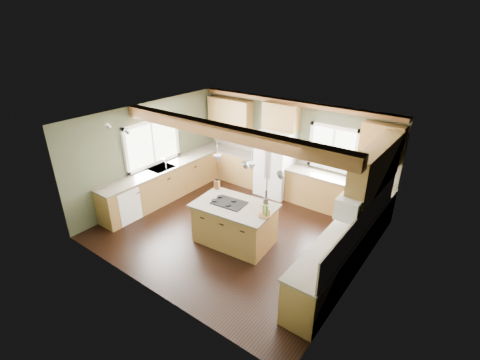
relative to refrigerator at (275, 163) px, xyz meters
The scene contains 37 objects.
floor 2.32m from the refrigerator, 81.95° to the right, with size 5.60×5.60×0.00m, color black.
ceiling 2.73m from the refrigerator, 81.95° to the right, with size 5.60×5.60×0.00m, color silver.
wall_back 0.63m from the refrigerator, 51.71° to the left, with size 5.60×5.60×0.00m, color #474D37.
wall_left 3.30m from the refrigerator, 139.70° to the right, with size 5.00×5.00×0.00m, color #474D37.
wall_right 3.78m from the refrigerator, 34.37° to the right, with size 5.00×5.00×0.00m, color #474D37.
ceiling_beam 2.97m from the refrigerator, 83.18° to the right, with size 5.55×0.26×0.26m, color #523217.
soffit_trim 1.69m from the refrigerator, 43.03° to the left, with size 5.55×0.20×0.10m, color #523217.
backsplash_back 0.57m from the refrigerator, 50.58° to the left, with size 5.58×0.03×0.58m, color brown.
backsplash_right 3.73m from the refrigerator, 33.86° to the right, with size 0.03×3.70×0.58m, color brown.
base_cab_back_left 1.56m from the refrigerator, behind, with size 2.02×0.60×0.88m, color brown.
counter_back_left 1.49m from the refrigerator, behind, with size 2.06×0.64×0.04m, color #4E4639.
base_cab_back_right 1.85m from the refrigerator, ahead, with size 2.62×0.60×0.88m, color brown.
counter_back_right 1.79m from the refrigerator, ahead, with size 2.66×0.64×0.04m, color #4E4639.
base_cab_left 3.06m from the refrigerator, 136.74° to the right, with size 0.60×3.70×0.88m, color brown.
counter_left 3.02m from the refrigerator, 136.74° to the right, with size 0.64×3.74×0.04m, color #4E4639.
base_cab_right 3.51m from the refrigerator, 36.47° to the right, with size 0.60×3.70×0.88m, color brown.
counter_right 3.48m from the refrigerator, 36.47° to the right, with size 0.64×3.74×0.04m, color #4E4639.
upper_cab_back_left 2.00m from the refrigerator, behind, with size 1.40×0.35×0.90m, color brown.
upper_cab_over_fridge 1.27m from the refrigerator, 90.00° to the left, with size 0.96×0.35×0.70m, color brown.
upper_cab_right 3.34m from the refrigerator, 22.64° to the right, with size 0.35×2.20×0.90m, color brown.
upper_cab_back_corner 2.81m from the refrigerator, ahead, with size 0.90×0.35×0.90m, color brown.
window_left 3.30m from the refrigerator, 140.15° to the right, with size 0.04×1.60×1.05m, color white.
window_back 1.63m from the refrigerator, 13.94° to the left, with size 1.10×0.04×1.00m, color white.
sink 3.02m from the refrigerator, 136.74° to the right, with size 0.50×0.65×0.03m, color #262628.
faucet 2.90m from the refrigerator, 134.30° to the right, with size 0.02×0.02×0.28m, color #B2B2B7.
dishwasher 4.05m from the refrigerator, 123.02° to the right, with size 0.60×0.60×0.84m, color white.
oven 4.40m from the refrigerator, 50.38° to the right, with size 0.60×0.72×0.84m, color white.
microwave 3.66m from the refrigerator, 37.00° to the right, with size 0.40×0.70×0.38m, color white.
pendant_left 2.73m from the refrigerator, 86.52° to the right, with size 0.18×0.18×0.16m, color #B2B2B7.
pendant_right 2.82m from the refrigerator, 68.97° to the right, with size 0.18×0.18×0.16m, color #B2B2B7.
refrigerator is the anchor object (origin of this frame).
island 2.61m from the refrigerator, 77.58° to the right, with size 1.60×0.98×0.88m, color olive.
island_top 2.57m from the refrigerator, 77.58° to the right, with size 1.70×1.08×0.04m, color #4E4639.
cooktop 2.56m from the refrigerator, 80.54° to the right, with size 0.69×0.46×0.02m, color black.
knife_block 2.16m from the refrigerator, 96.33° to the right, with size 0.12×0.09×0.20m, color brown.
utensil_crock 2.36m from the refrigerator, 63.09° to the right, with size 0.11×0.11×0.15m, color #39322D.
bottle_tray 2.82m from the refrigerator, 62.39° to the right, with size 0.27×0.27×0.24m, color brown, non-canonical shape.
Camera 1 is at (4.17, -5.44, 4.49)m, focal length 26.00 mm.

